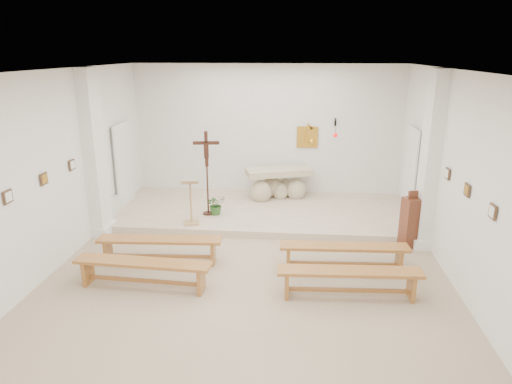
# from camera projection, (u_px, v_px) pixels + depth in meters

# --- Properties ---
(ground) EXTENTS (7.00, 10.00, 0.00)m
(ground) POSITION_uv_depth(u_px,v_px,m) (246.00, 285.00, 7.75)
(ground) COLOR tan
(ground) RESTS_ON ground
(wall_left) EXTENTS (0.02, 10.00, 3.50)m
(wall_left) POSITION_uv_depth(u_px,v_px,m) (36.00, 180.00, 7.54)
(wall_left) COLOR silver
(wall_left) RESTS_ON ground
(wall_right) EXTENTS (0.02, 10.00, 3.50)m
(wall_right) POSITION_uv_depth(u_px,v_px,m) (473.00, 192.00, 6.91)
(wall_right) COLOR silver
(wall_right) RESTS_ON ground
(wall_back) EXTENTS (7.00, 0.02, 3.50)m
(wall_back) POSITION_uv_depth(u_px,v_px,m) (267.00, 132.00, 11.97)
(wall_back) COLOR silver
(wall_back) RESTS_ON ground
(ceiling) EXTENTS (7.00, 10.00, 0.02)m
(ceiling) POSITION_uv_depth(u_px,v_px,m) (244.00, 73.00, 6.71)
(ceiling) COLOR silver
(ceiling) RESTS_ON wall_back
(sanctuary_platform) EXTENTS (6.98, 3.00, 0.15)m
(sanctuary_platform) POSITION_uv_depth(u_px,v_px,m) (262.00, 211.00, 11.05)
(sanctuary_platform) COLOR beige
(sanctuary_platform) RESTS_ON ground
(pilaster_left) EXTENTS (0.26, 0.55, 3.50)m
(pilaster_left) POSITION_uv_depth(u_px,v_px,m) (95.00, 154.00, 9.43)
(pilaster_left) COLOR white
(pilaster_left) RESTS_ON ground
(pilaster_right) EXTENTS (0.26, 0.55, 3.50)m
(pilaster_right) POSITION_uv_depth(u_px,v_px,m) (430.00, 161.00, 8.83)
(pilaster_right) COLOR white
(pilaster_right) RESTS_ON ground
(gold_wall_relief) EXTENTS (0.55, 0.04, 0.55)m
(gold_wall_relief) POSITION_uv_depth(u_px,v_px,m) (307.00, 137.00, 11.88)
(gold_wall_relief) COLOR gold
(gold_wall_relief) RESTS_ON wall_back
(sanctuary_lamp) EXTENTS (0.11, 0.36, 0.44)m
(sanctuary_lamp) POSITION_uv_depth(u_px,v_px,m) (335.00, 133.00, 11.53)
(sanctuary_lamp) COLOR black
(sanctuary_lamp) RESTS_ON wall_back
(station_frame_left_front) EXTENTS (0.03, 0.20, 0.20)m
(station_frame_left_front) POSITION_uv_depth(u_px,v_px,m) (8.00, 197.00, 6.79)
(station_frame_left_front) COLOR #46301E
(station_frame_left_front) RESTS_ON wall_left
(station_frame_left_mid) EXTENTS (0.03, 0.20, 0.20)m
(station_frame_left_mid) POSITION_uv_depth(u_px,v_px,m) (44.00, 179.00, 7.74)
(station_frame_left_mid) COLOR #46301E
(station_frame_left_mid) RESTS_ON wall_left
(station_frame_left_rear) EXTENTS (0.03, 0.20, 0.20)m
(station_frame_left_rear) POSITION_uv_depth(u_px,v_px,m) (72.00, 165.00, 8.69)
(station_frame_left_rear) COLOR #46301E
(station_frame_left_rear) RESTS_ON wall_left
(station_frame_right_front) EXTENTS (0.03, 0.20, 0.20)m
(station_frame_right_front) POSITION_uv_depth(u_px,v_px,m) (493.00, 211.00, 6.16)
(station_frame_right_front) COLOR #46301E
(station_frame_right_front) RESTS_ON wall_right
(station_frame_right_mid) EXTENTS (0.03, 0.20, 0.20)m
(station_frame_right_mid) POSITION_uv_depth(u_px,v_px,m) (467.00, 190.00, 7.11)
(station_frame_right_mid) COLOR #46301E
(station_frame_right_mid) RESTS_ON wall_right
(station_frame_right_rear) EXTENTS (0.03, 0.20, 0.20)m
(station_frame_right_rear) POSITION_uv_depth(u_px,v_px,m) (448.00, 174.00, 8.07)
(station_frame_right_rear) COLOR #46301E
(station_frame_right_rear) RESTS_ON wall_right
(radiator_left) EXTENTS (0.10, 0.85, 0.52)m
(radiator_left) POSITION_uv_depth(u_px,v_px,m) (112.00, 210.00, 10.54)
(radiator_left) COLOR silver
(radiator_left) RESTS_ON ground
(radiator_right) EXTENTS (0.10, 0.85, 0.52)m
(radiator_right) POSITION_uv_depth(u_px,v_px,m) (416.00, 220.00, 9.92)
(radiator_right) COLOR silver
(radiator_right) RESTS_ON ground
(altar) EXTENTS (1.76, 1.11, 0.85)m
(altar) POSITION_uv_depth(u_px,v_px,m) (278.00, 186.00, 11.75)
(altar) COLOR beige
(altar) RESTS_ON sanctuary_platform
(lectern) EXTENTS (0.43, 0.38, 1.04)m
(lectern) POSITION_uv_depth(u_px,v_px,m) (191.00, 201.00, 9.92)
(lectern) COLOR tan
(lectern) RESTS_ON sanctuary_platform
(crucifix_stand) EXTENTS (0.59, 0.26, 1.95)m
(crucifix_stand) POSITION_uv_depth(u_px,v_px,m) (207.00, 167.00, 10.33)
(crucifix_stand) COLOR #391C12
(crucifix_stand) RESTS_ON sanctuary_platform
(potted_plant) EXTENTS (0.57, 0.55, 0.48)m
(potted_plant) POSITION_uv_depth(u_px,v_px,m) (216.00, 204.00, 10.58)
(potted_plant) COLOR #2D5B24
(potted_plant) RESTS_ON sanctuary_platform
(donation_pedestal) EXTENTS (0.40, 0.40, 1.18)m
(donation_pedestal) POSITION_uv_depth(u_px,v_px,m) (410.00, 222.00, 9.12)
(donation_pedestal) COLOR #5E2B1A
(donation_pedestal) RESTS_ON ground
(bench_left_front) EXTENTS (2.31, 0.49, 0.48)m
(bench_left_front) POSITION_uv_depth(u_px,v_px,m) (160.00, 244.00, 8.46)
(bench_left_front) COLOR #A36A2F
(bench_left_front) RESTS_ON ground
(bench_right_front) EXTENTS (2.31, 0.47, 0.48)m
(bench_right_front) POSITION_uv_depth(u_px,v_px,m) (344.00, 251.00, 8.16)
(bench_right_front) COLOR #A36A2F
(bench_right_front) RESTS_ON ground
(bench_left_second) EXTENTS (2.31, 0.50, 0.48)m
(bench_left_second) POSITION_uv_depth(u_px,v_px,m) (143.00, 268.00, 7.55)
(bench_left_second) COLOR #A36A2F
(bench_left_second) RESTS_ON ground
(bench_right_second) EXTENTS (2.31, 0.48, 0.48)m
(bench_right_second) POSITION_uv_depth(u_px,v_px,m) (349.00, 277.00, 7.24)
(bench_right_second) COLOR #A36A2F
(bench_right_second) RESTS_ON ground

